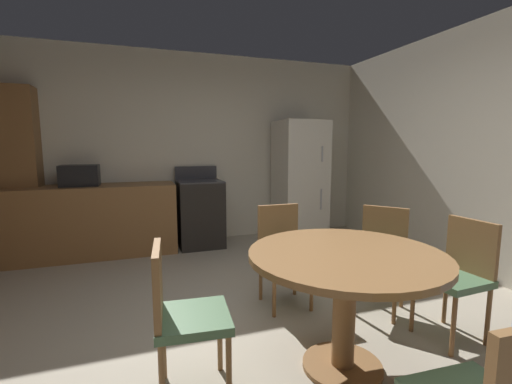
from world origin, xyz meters
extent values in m
plane|color=#A89E89|center=(0.00, 0.00, 0.00)|extent=(14.00, 14.00, 0.00)
cube|color=silver|center=(0.00, 3.02, 1.35)|extent=(5.43, 0.12, 2.70)
cube|color=olive|center=(-1.40, 2.62, 0.45)|extent=(2.03, 0.60, 0.90)
cube|color=olive|center=(-2.20, 2.80, 1.05)|extent=(0.44, 0.36, 2.10)
cube|color=black|center=(-0.04, 2.62, 0.45)|extent=(0.60, 0.60, 0.90)
cube|color=#38383D|center=(-0.04, 2.62, 0.91)|extent=(0.60, 0.60, 0.02)
cube|color=#38383D|center=(-0.04, 2.90, 1.01)|extent=(0.60, 0.04, 0.18)
cube|color=silver|center=(1.47, 2.57, 0.88)|extent=(0.68, 0.66, 1.76)
cylinder|color=#B2B2B7|center=(1.65, 2.23, 1.28)|extent=(0.02, 0.02, 0.22)
cylinder|color=#B2B2B7|center=(1.65, 2.23, 0.63)|extent=(0.02, 0.02, 0.30)
cube|color=black|center=(-1.52, 2.62, 1.03)|extent=(0.44, 0.32, 0.26)
cylinder|color=olive|center=(0.33, -0.39, 0.01)|extent=(0.50, 0.50, 0.03)
cylinder|color=olive|center=(0.33, -0.39, 0.36)|extent=(0.14, 0.14, 0.72)
cylinder|color=olive|center=(0.33, -0.39, 0.74)|extent=(1.19, 1.19, 0.04)
cylinder|color=olive|center=(-0.40, -0.15, 0.21)|extent=(0.03, 0.03, 0.43)
cylinder|color=olive|center=(-0.43, -0.49, 0.21)|extent=(0.03, 0.03, 0.43)
cylinder|color=olive|center=(-0.74, -0.12, 0.21)|extent=(0.03, 0.03, 0.43)
cylinder|color=olive|center=(-0.77, -0.46, 0.21)|extent=(0.03, 0.03, 0.43)
cube|color=#4C704C|center=(-0.59, -0.30, 0.45)|extent=(0.43, 0.43, 0.05)
cube|color=olive|center=(-0.77, -0.29, 0.66)|extent=(0.07, 0.38, 0.42)
cylinder|color=olive|center=(1.09, -0.52, 0.21)|extent=(0.03, 0.03, 0.43)
cylinder|color=olive|center=(1.07, -0.18, 0.21)|extent=(0.03, 0.03, 0.43)
cylinder|color=olive|center=(1.43, -0.50, 0.21)|extent=(0.03, 0.03, 0.43)
cylinder|color=olive|center=(1.41, -0.16, 0.21)|extent=(0.03, 0.03, 0.43)
cube|color=#4C704C|center=(1.25, -0.34, 0.45)|extent=(0.42, 0.42, 0.05)
cube|color=olive|center=(1.43, -0.33, 0.66)|extent=(0.06, 0.38, 0.42)
cylinder|color=olive|center=(1.02, -0.04, 0.21)|extent=(0.03, 0.03, 0.43)
cylinder|color=olive|center=(0.81, 0.22, 0.21)|extent=(0.03, 0.03, 0.43)
cylinder|color=olive|center=(1.29, 0.17, 0.21)|extent=(0.03, 0.03, 0.43)
cylinder|color=olive|center=(1.07, 0.43, 0.21)|extent=(0.03, 0.03, 0.43)
cube|color=#4C704C|center=(1.05, 0.20, 0.45)|extent=(0.56, 0.56, 0.05)
cube|color=olive|center=(1.19, 0.31, 0.66)|extent=(0.27, 0.32, 0.42)
cylinder|color=olive|center=(0.51, 0.36, 0.21)|extent=(0.03, 0.03, 0.43)
cylinder|color=olive|center=(0.17, 0.37, 0.21)|extent=(0.03, 0.03, 0.43)
cylinder|color=olive|center=(0.51, 0.70, 0.21)|extent=(0.03, 0.03, 0.43)
cylinder|color=olive|center=(0.17, 0.71, 0.21)|extent=(0.03, 0.03, 0.43)
cube|color=#4C704C|center=(0.34, 0.54, 0.45)|extent=(0.41, 0.41, 0.05)
cube|color=olive|center=(0.34, 0.72, 0.66)|extent=(0.38, 0.04, 0.42)
camera|label=1|loc=(-0.85, -2.12, 1.40)|focal=24.27mm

